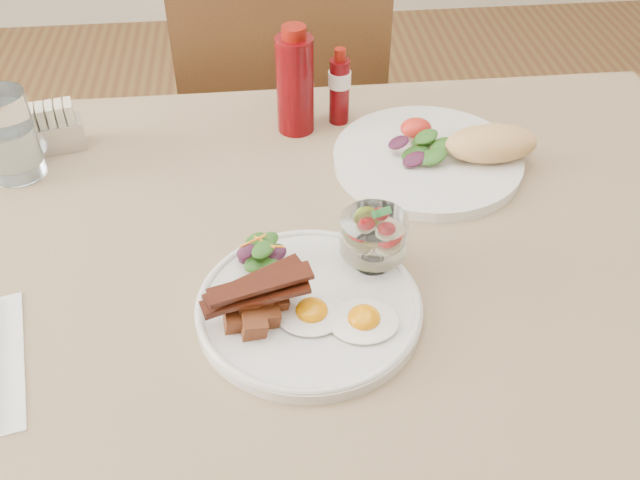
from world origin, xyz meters
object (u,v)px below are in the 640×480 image
Objects in this scene: hot_sauce_bottle at (339,87)px; water_glass at (10,140)px; sugar_caddy at (55,129)px; second_plate at (443,154)px; table at (309,291)px; fruit_cup at (374,235)px; ketchup_bottle at (295,83)px; chair_far at (283,130)px; main_plate at (309,308)px.

water_glass is (-0.51, -0.10, -0.00)m from hot_sauce_bottle.
second_plate is at bearing -23.38° from sugar_caddy.
table is 15.22× the size of fruit_cup.
table is 4.15× the size of second_plate.
second_plate is (0.15, 0.23, -0.04)m from fruit_cup.
ketchup_bottle reaches higher than fruit_cup.
ketchup_bottle is at bearing -167.26° from hot_sauce_bottle.
fruit_cup is at bearing -78.95° from ketchup_bottle.
chair_far is at bearing 96.17° from fruit_cup.
main_plate is at bearing -92.36° from ketchup_bottle.
chair_far reaches higher than second_plate.
hot_sauce_bottle is at bearing 134.88° from second_plate.
fruit_cup is at bearing -49.95° from sugar_caddy.
sugar_caddy is at bearing -177.36° from ketchup_bottle.
hot_sauce_bottle is (-0.15, 0.15, 0.04)m from second_plate.
sugar_caddy is 0.69× the size of water_glass.
second_plate is 0.26m from ketchup_bottle.
chair_far is at bearing 114.91° from second_plate.
second_plate is 2.33× the size of water_glass.
ketchup_bottle reaches higher than water_glass.
chair_far is 0.68m from water_glass.
table is at bearing -49.72° from sugar_caddy.
hot_sauce_bottle is (0.07, 0.02, -0.02)m from ketchup_bottle.
main_plate is 0.44m from ketchup_bottle.
second_plate is 0.21m from hot_sauce_bottle.
water_glass is (-0.44, -0.08, -0.03)m from ketchup_bottle.
fruit_cup is at bearing -28.73° from water_glass.
water_glass is at bearing -138.98° from sugar_caddy.
fruit_cup is 0.48× the size of ketchup_bottle.
fruit_cup is 0.38m from hot_sauce_bottle.
fruit_cup reaches higher than table.
ketchup_bottle is 0.39m from sugar_caddy.
table is at bearing 141.98° from fruit_cup.
fruit_cup is at bearing 35.81° from main_plate.
main_plate is 0.12m from fruit_cup.
fruit_cup is at bearing -90.58° from hot_sauce_bottle.
table is 0.35m from ketchup_bottle.
fruit_cup is 0.28m from second_plate.
chair_far is 0.48m from ketchup_bottle.
water_glass is (-0.51, 0.28, -0.00)m from fruit_cup.
sugar_caddy reaches higher than main_plate.
table is 1.43× the size of chair_far.
table is 9.66× the size of water_glass.
hot_sauce_bottle reaches higher than sugar_caddy.
hot_sauce_bottle is (0.08, -0.34, 0.29)m from chair_far.
chair_far is 0.79m from fruit_cup.
table is 14.06× the size of sugar_caddy.
chair_far reaches higher than fruit_cup.
second_plate is at bearing -65.09° from chair_far.
water_glass is (-0.05, -0.07, 0.03)m from sugar_caddy.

